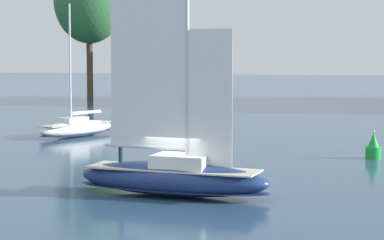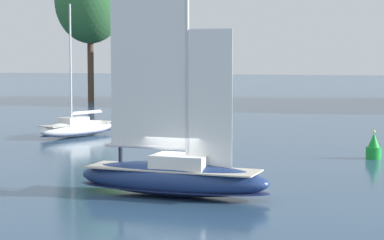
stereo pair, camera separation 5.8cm
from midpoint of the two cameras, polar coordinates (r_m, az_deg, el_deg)
name	(u,v)px [view 1 (the left image)]	position (r m, az deg, el deg)	size (l,w,h in m)	color
ground_plane	(172,195)	(32.22, -1.56, -5.77)	(400.00, 400.00, 0.00)	#2D4C6B
tree_shore_left	(89,1)	(97.35, -7.87, 8.99)	(8.97, 8.97, 18.46)	#4C3828
sailboat_main	(172,173)	(32.06, -1.55, -4.07)	(8.81, 3.03, 11.91)	navy
sailboat_moored_near_marina	(76,128)	(55.87, -8.83, -0.58)	(4.40, 7.28, 9.70)	white
channel_buoy	(373,148)	(44.68, 13.62, -2.05)	(0.91, 0.91, 1.67)	green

